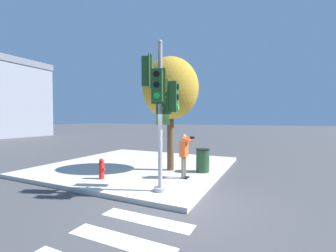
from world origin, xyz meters
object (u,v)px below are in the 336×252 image
at_px(traffic_signal_pole, 160,100).
at_px(fire_hydrant, 102,169).
at_px(street_tree, 170,89).
at_px(person_photographer, 184,152).
at_px(trash_bin, 203,160).

distance_m(traffic_signal_pole, fire_hydrant, 3.56).
bearing_deg(street_tree, person_photographer, -134.17).
bearing_deg(street_tree, trash_bin, -79.42).
bearing_deg(fire_hydrant, person_photographer, -62.89).
height_order(street_tree, trash_bin, street_tree).
relative_size(traffic_signal_pole, person_photographer, 2.79).
bearing_deg(trash_bin, fire_hydrant, 130.72).
relative_size(traffic_signal_pole, fire_hydrant, 6.09).
distance_m(fire_hydrant, trash_bin, 4.04).
relative_size(street_tree, fire_hydrant, 6.44).
xyz_separation_m(fire_hydrant, trash_bin, (2.63, -3.06, 0.11)).
distance_m(traffic_signal_pole, trash_bin, 3.77).
xyz_separation_m(street_tree, fire_hydrant, (-2.38, 1.70, -3.11)).
relative_size(traffic_signal_pole, street_tree, 0.95).
height_order(traffic_signal_pole, person_photographer, traffic_signal_pole).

